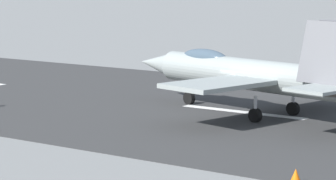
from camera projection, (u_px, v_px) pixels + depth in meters
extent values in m
plane|color=slate|center=(247.00, 113.00, 46.58)|extent=(400.00, 400.00, 0.00)
cube|color=#313132|center=(247.00, 113.00, 46.58)|extent=(240.00, 26.00, 0.02)
cube|color=white|center=(243.00, 112.00, 46.75)|extent=(8.00, 0.70, 0.00)
cylinder|color=gray|center=(250.00, 75.00, 45.68)|extent=(13.00, 4.41, 1.77)
cone|color=gray|center=(157.00, 63.00, 51.48)|extent=(3.23, 2.09, 1.50)
ellipsoid|color=#3F5160|center=(205.00, 58.00, 48.25)|extent=(3.75, 1.82, 1.10)
cube|color=gray|center=(218.00, 84.00, 42.52)|extent=(4.48, 6.15, 0.24)
cube|color=gray|center=(305.00, 73.00, 47.42)|extent=(4.48, 6.15, 0.24)
cube|color=gray|center=(320.00, 89.00, 39.23)|extent=(2.93, 3.24, 0.16)
cube|color=slate|center=(323.00, 53.00, 40.73)|extent=(2.74, 1.47, 3.14)
cylinder|color=silver|center=(189.00, 93.00, 49.53)|extent=(0.18, 0.18, 1.40)
cylinder|color=black|center=(189.00, 98.00, 49.58)|extent=(0.81, 0.45, 0.76)
cylinder|color=silver|center=(255.00, 109.00, 43.53)|extent=(0.18, 0.18, 1.40)
cylinder|color=black|center=(255.00, 115.00, 43.57)|extent=(0.81, 0.45, 0.76)
cylinder|color=silver|center=(293.00, 103.00, 45.67)|extent=(0.18, 0.18, 1.40)
cylinder|color=black|center=(293.00, 109.00, 45.71)|extent=(0.81, 0.45, 0.76)
cone|color=orange|center=(296.00, 176.00, 30.99)|extent=(0.44, 0.44, 0.55)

